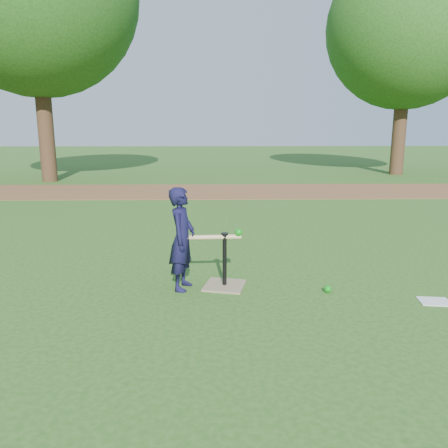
{
  "coord_description": "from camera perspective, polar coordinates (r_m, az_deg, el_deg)",
  "views": [
    {
      "loc": [
        -0.51,
        -4.7,
        1.73
      ],
      "look_at": [
        -0.4,
        0.22,
        0.65
      ],
      "focal_mm": 35.0,
      "sensor_mm": 36.0,
      "label": 1
    }
  ],
  "objects": [
    {
      "name": "dirt_strip",
      "position": [
        12.33,
        1.08,
        4.33
      ],
      "size": [
        24.0,
        3.0,
        0.01
      ],
      "primitive_type": "cube",
      "color": "brown",
      "rests_on": "ground"
    },
    {
      "name": "wiffle_ball_ground",
      "position": [
        4.87,
        13.4,
        -8.25
      ],
      "size": [
        0.08,
        0.08,
        0.08
      ],
      "primitive_type": "sphere",
      "color": "#0C8D14",
      "rests_on": "ground"
    },
    {
      "name": "child",
      "position": [
        4.73,
        -5.5,
        -1.96
      ],
      "size": [
        0.35,
        0.46,
        1.12
      ],
      "primitive_type": "imported",
      "rotation": [
        0.0,
        0.0,
        1.37
      ],
      "color": "black",
      "rests_on": "ground"
    },
    {
      "name": "batting_tee",
      "position": [
        4.89,
        0.08,
        -6.94
      ],
      "size": [
        0.52,
        0.52,
        0.61
      ],
      "color": "#8B7758",
      "rests_on": "ground"
    },
    {
      "name": "swing_action",
      "position": [
        4.73,
        -1.06,
        -1.62
      ],
      "size": [
        0.64,
        0.11,
        0.13
      ],
      "color": "tan",
      "rests_on": "ground"
    },
    {
      "name": "ground",
      "position": [
        5.03,
        4.62,
        -7.77
      ],
      "size": [
        80.0,
        80.0,
        0.0
      ],
      "primitive_type": "plane",
      "color": "#285116",
      "rests_on": "ground"
    },
    {
      "name": "tree_right",
      "position": [
        18.46,
        22.89,
        22.58
      ],
      "size": [
        5.8,
        5.8,
        8.21
      ],
      "color": "#382316",
      "rests_on": "ground"
    },
    {
      "name": "clipboard",
      "position": [
        5.0,
        25.8,
        -9.1
      ],
      "size": [
        0.33,
        0.27,
        0.01
      ],
      "primitive_type": "cube",
      "rotation": [
        0.0,
        0.0,
        -0.13
      ],
      "color": "silver",
      "rests_on": "ground"
    }
  ]
}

